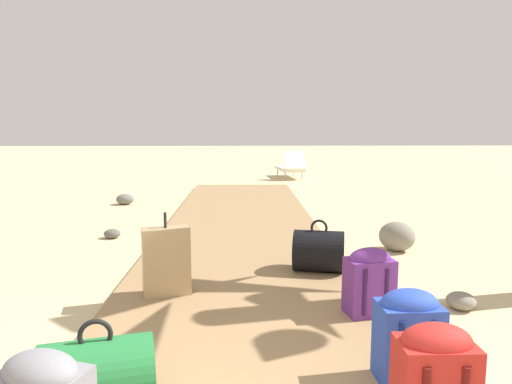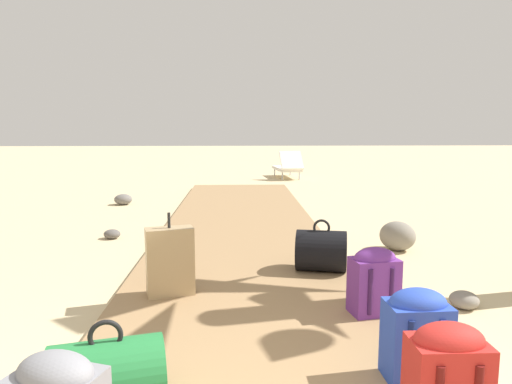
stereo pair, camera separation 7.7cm
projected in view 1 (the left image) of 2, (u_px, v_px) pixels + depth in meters
The scene contains 12 objects.
ground_plane at pixel (241, 261), 5.10m from camera, with size 60.00×60.00×0.00m, color #D1BA8C.
boardwalk at pixel (241, 236), 6.10m from camera, with size 2.14×10.14×0.08m, color #9E7A51.
duffel_bag_green at pixel (97, 376), 2.26m from camera, with size 0.61×0.49×0.48m.
backpack_blue at pixel (408, 333), 2.53m from camera, with size 0.34×0.27×0.52m.
duffel_bag_black at pixel (319, 251), 4.48m from camera, with size 0.55×0.48×0.51m.
backpack_purple at pixel (369, 279), 3.44m from camera, with size 0.37×0.28×0.50m.
suitcase_tan at pixel (166, 261), 3.84m from camera, with size 0.42×0.27×0.69m.
lounge_chair at pixel (291, 167), 13.19m from camera, with size 0.77×1.60×0.79m.
rock_left_mid at pixel (112, 234), 6.14m from camera, with size 0.20×0.22×0.12m, color #5B5651.
rock_right_near at pixel (461, 301), 3.76m from camera, with size 0.23×0.23×0.14m, color gray.
rock_left_far at pixel (125, 199), 8.78m from camera, with size 0.33×0.29×0.20m, color slate.
rock_right_mid at pixel (397, 236), 5.52m from camera, with size 0.44×0.39×0.35m, color gray.
Camera 1 is at (0.03, -0.89, 1.47)m, focal length 32.73 mm.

